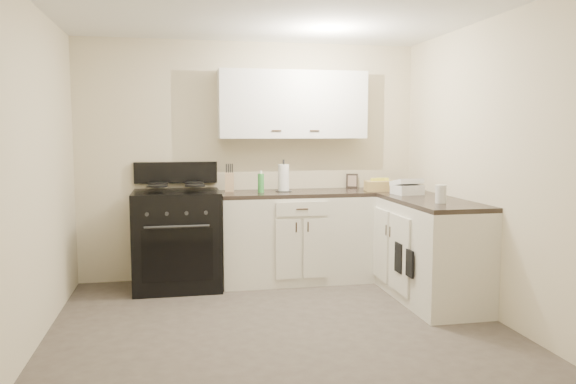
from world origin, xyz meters
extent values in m
plane|color=#473F38|center=(0.00, 0.00, 0.00)|extent=(3.60, 3.60, 0.00)
plane|color=white|center=(0.00, 0.00, 2.50)|extent=(3.60, 3.60, 0.00)
plane|color=beige|center=(0.00, 1.80, 1.25)|extent=(3.60, 0.00, 3.60)
plane|color=beige|center=(1.80, 0.00, 1.25)|extent=(0.00, 3.60, 3.60)
plane|color=beige|center=(-1.80, 0.00, 1.25)|extent=(0.00, 3.60, 3.60)
plane|color=beige|center=(0.00, -1.80, 1.25)|extent=(3.60, 0.00, 3.60)
cube|color=silver|center=(0.43, 1.50, 0.45)|extent=(1.55, 0.60, 0.90)
cube|color=silver|center=(1.50, 0.85, 0.45)|extent=(0.60, 1.90, 0.90)
cube|color=black|center=(0.43, 1.50, 0.92)|extent=(1.55, 0.60, 0.04)
cube|color=black|center=(1.50, 0.85, 0.92)|extent=(0.60, 1.90, 0.04)
cube|color=white|center=(0.43, 1.65, 1.84)|extent=(1.55, 0.30, 0.70)
cube|color=black|center=(-0.79, 1.48, 0.46)|extent=(0.85, 0.73, 1.03)
cube|color=tan|center=(-0.25, 1.62, 1.04)|extent=(0.10, 0.09, 0.20)
cylinder|color=white|center=(0.31, 1.53, 1.08)|extent=(0.14, 0.14, 0.28)
cylinder|color=green|center=(0.06, 1.48, 1.04)|extent=(0.07, 0.07, 0.19)
cube|color=black|center=(1.12, 1.76, 1.02)|extent=(0.13, 0.08, 0.16)
cube|color=tan|center=(1.32, 1.39, 0.99)|extent=(0.34, 0.25, 0.11)
cube|color=white|center=(1.46, 1.03, 0.99)|extent=(0.28, 0.27, 0.09)
cylinder|color=silver|center=(1.46, 0.31, 1.02)|extent=(0.11, 0.11, 0.16)
cube|color=black|center=(1.18, 0.29, 0.42)|extent=(0.02, 0.14, 0.24)
cube|color=black|center=(1.18, 0.53, 0.42)|extent=(0.02, 0.16, 0.27)
camera|label=1|loc=(-0.78, -4.17, 1.54)|focal=35.00mm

